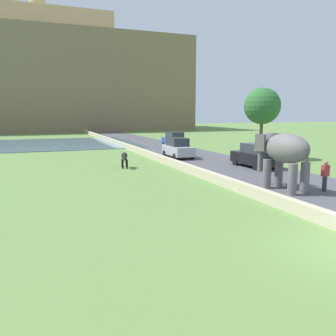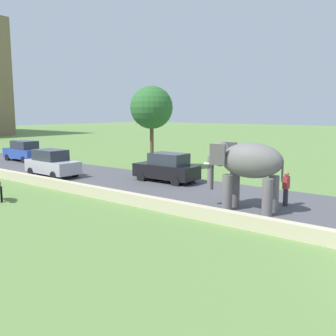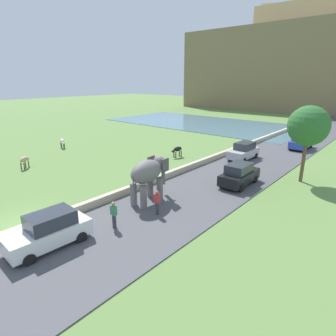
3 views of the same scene
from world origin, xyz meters
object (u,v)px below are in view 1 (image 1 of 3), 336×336
(elephant, at_px, (283,152))
(car_silver, at_px, (178,148))
(car_blue, at_px, (174,140))
(car_black, at_px, (255,156))
(cow_black, at_px, (125,157))
(person_beside_elephant, at_px, (325,176))

(elephant, distance_m, car_silver, 14.05)
(car_blue, xyz_separation_m, car_black, (0.00, -15.77, 0.00))
(car_black, bearing_deg, cow_black, 159.27)
(elephant, bearing_deg, person_beside_elephant, -32.23)
(car_blue, relative_size, car_black, 1.00)
(elephant, xyz_separation_m, person_beside_elephant, (1.77, -1.11, -1.16))
(car_black, height_order, cow_black, car_black)
(person_beside_elephant, bearing_deg, cow_black, 123.62)
(elephant, xyz_separation_m, car_black, (3.17, 6.84, -1.14))
(car_silver, distance_m, cow_black, 6.92)
(elephant, relative_size, car_silver, 0.88)
(elephant, height_order, cow_black, elephant)
(elephant, relative_size, car_black, 0.88)
(person_beside_elephant, bearing_deg, elephant, 147.77)
(person_beside_elephant, relative_size, car_blue, 0.41)
(elephant, xyz_separation_m, cow_black, (-5.77, 10.23, -1.20))
(person_beside_elephant, distance_m, car_silver, 15.22)
(person_beside_elephant, bearing_deg, car_blue, 86.61)
(car_black, bearing_deg, car_silver, 113.74)
(car_blue, relative_size, cow_black, 2.83)
(cow_black, bearing_deg, person_beside_elephant, -56.38)
(car_blue, distance_m, cow_black, 15.28)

